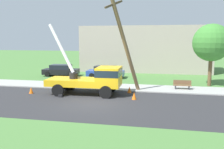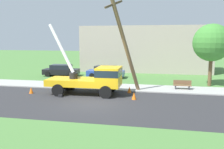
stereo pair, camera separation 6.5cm
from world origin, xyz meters
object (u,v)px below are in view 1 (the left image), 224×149
(utility_truck, at_px, (94,78))
(traffic_cone_ahead, at_px, (134,96))
(traffic_cone_behind, at_px, (31,90))
(traffic_cone_curbside, at_px, (129,90))
(park_bench, at_px, (182,85))
(parked_sedan_blue, at_px, (105,72))
(parked_sedan_black, at_px, (61,70))
(roadside_tree_near, at_px, (212,43))
(leaning_utility_pole, at_px, (125,43))

(utility_truck, distance_m, traffic_cone_ahead, 3.86)
(traffic_cone_behind, relative_size, traffic_cone_curbside, 1.00)
(park_bench, bearing_deg, parked_sedan_blue, 146.25)
(traffic_cone_behind, bearing_deg, park_bench, 17.33)
(parked_sedan_black, height_order, parked_sedan_blue, same)
(traffic_cone_behind, distance_m, park_bench, 13.45)
(utility_truck, relative_size, traffic_cone_behind, 12.16)
(parked_sedan_black, height_order, roadside_tree_near, roadside_tree_near)
(parked_sedan_blue, bearing_deg, utility_truck, -83.30)
(traffic_cone_ahead, height_order, roadside_tree_near, roadside_tree_near)
(leaning_utility_pole, relative_size, parked_sedan_blue, 1.93)
(utility_truck, height_order, park_bench, utility_truck)
(traffic_cone_behind, relative_size, park_bench, 0.35)
(traffic_cone_ahead, bearing_deg, parked_sedan_black, 135.21)
(park_bench, bearing_deg, parked_sedan_black, 157.47)
(traffic_cone_curbside, height_order, park_bench, park_bench)
(traffic_cone_curbside, bearing_deg, traffic_cone_ahead, -73.69)
(utility_truck, relative_size, leaning_utility_pole, 0.80)
(traffic_cone_curbside, xyz_separation_m, park_bench, (4.58, 2.13, 0.18))
(parked_sedan_black, xyz_separation_m, parked_sedan_blue, (5.80, -0.25, 0.00))
(traffic_cone_ahead, bearing_deg, park_bench, 48.05)
(traffic_cone_ahead, distance_m, roadside_tree_near, 10.51)
(leaning_utility_pole, xyz_separation_m, traffic_cone_behind, (-7.83, -1.75, -4.06))
(traffic_cone_curbside, xyz_separation_m, parked_sedan_black, (-9.72, 8.06, 0.43))
(park_bench, height_order, roadside_tree_near, roadside_tree_near)
(utility_truck, xyz_separation_m, traffic_cone_curbside, (2.87, 1.13, -1.13))
(parked_sedan_black, bearing_deg, parked_sedan_blue, -2.50)
(traffic_cone_ahead, relative_size, roadside_tree_near, 0.09)
(leaning_utility_pole, height_order, parked_sedan_blue, leaning_utility_pole)
(utility_truck, height_order, parked_sedan_blue, utility_truck)
(park_bench, bearing_deg, leaning_utility_pole, -155.74)
(traffic_cone_ahead, distance_m, parked_sedan_black, 14.63)
(parked_sedan_black, relative_size, parked_sedan_blue, 1.03)
(traffic_cone_curbside, relative_size, parked_sedan_blue, 0.13)
(utility_truck, relative_size, parked_sedan_blue, 1.54)
(utility_truck, xyz_separation_m, leaning_utility_pole, (2.44, 1.00, 2.94))
(utility_truck, distance_m, traffic_cone_curbside, 3.28)
(leaning_utility_pole, height_order, park_bench, leaning_utility_pole)
(traffic_cone_ahead, relative_size, traffic_cone_behind, 1.00)
(traffic_cone_behind, bearing_deg, traffic_cone_curbside, 12.83)
(leaning_utility_pole, bearing_deg, traffic_cone_curbside, 17.29)
(leaning_utility_pole, xyz_separation_m, traffic_cone_curbside, (0.43, 0.13, -4.06))
(traffic_cone_curbside, bearing_deg, leaning_utility_pole, -162.71)
(leaning_utility_pole, distance_m, traffic_cone_curbside, 4.09)
(roadside_tree_near, bearing_deg, traffic_cone_behind, -156.95)
(park_bench, bearing_deg, traffic_cone_curbside, -155.12)
(traffic_cone_ahead, distance_m, traffic_cone_behind, 8.92)
(traffic_cone_ahead, bearing_deg, parked_sedan_blue, 114.49)
(traffic_cone_curbside, relative_size, parked_sedan_black, 0.12)
(traffic_cone_ahead, xyz_separation_m, traffic_cone_curbside, (-0.66, 2.24, 0.00))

